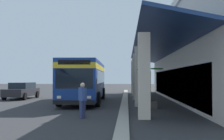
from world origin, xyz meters
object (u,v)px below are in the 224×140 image
object	(u,v)px
parked_sedan_charcoal	(22,90)
pedestrian	(83,98)
transit_bus	(85,78)
potted_palm	(150,98)

from	to	relation	value
parked_sedan_charcoal	pedestrian	size ratio (longest dim) A/B	2.69
parked_sedan_charcoal	transit_bus	bearing A→B (deg)	64.76
transit_bus	potted_palm	bearing A→B (deg)	48.08
parked_sedan_charcoal	pedestrian	distance (m)	13.96
transit_bus	potted_palm	distance (m)	6.49
parked_sedan_charcoal	potted_palm	world-z (taller)	potted_palm
transit_bus	parked_sedan_charcoal	size ratio (longest dim) A/B	2.53
pedestrian	potted_palm	xyz separation A→B (m)	(-4.66, 3.51, -0.30)
pedestrian	parked_sedan_charcoal	bearing A→B (deg)	-147.95
parked_sedan_charcoal	potted_palm	bearing A→B (deg)	56.70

